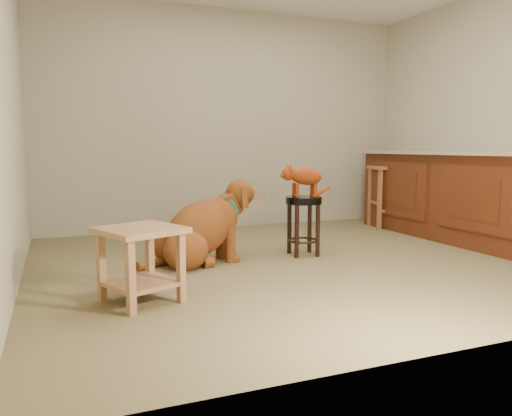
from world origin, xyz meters
name	(u,v)px	position (x,y,z in m)	size (l,w,h in m)	color
floor	(305,260)	(0.00, 0.00, 0.00)	(4.50, 4.00, 0.01)	brown
room_shell	(307,62)	(0.00, 0.00, 1.68)	(4.54, 4.04, 2.62)	#A09A81
cabinet_run	(456,198)	(1.94, 0.30, 0.44)	(0.70, 2.56, 0.94)	#50220E
padded_stool	(303,214)	(0.09, 0.21, 0.38)	(0.33, 0.33, 0.53)	black
wood_stool	(388,195)	(1.77, 1.24, 0.39)	(0.50, 0.50, 0.75)	brown
side_table	(141,253)	(-1.50, -0.66, 0.32)	(0.61, 0.61, 0.48)	#9A6C47
golden_retriever	(201,231)	(-0.86, 0.23, 0.28)	(1.18, 0.63, 0.75)	brown
tabby_kitten	(303,177)	(0.08, 0.21, 0.71)	(0.53, 0.19, 0.33)	maroon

